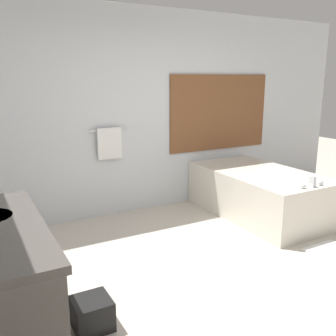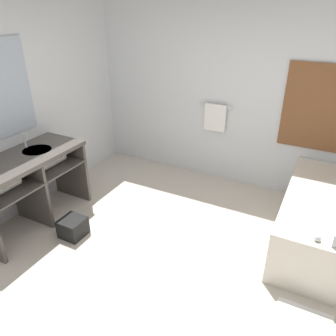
# 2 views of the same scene
# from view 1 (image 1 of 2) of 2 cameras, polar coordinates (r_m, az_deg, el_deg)

# --- Properties ---
(ground_plane) EXTENTS (16.00, 16.00, 0.00)m
(ground_plane) POSITION_cam_1_polar(r_m,az_deg,el_deg) (3.53, 9.29, -17.16)
(ground_plane) COLOR beige
(ground_plane) RESTS_ON ground
(wall_back_with_blinds) EXTENTS (7.40, 0.13, 2.70)m
(wall_back_with_blinds) POSITION_cam_1_polar(r_m,az_deg,el_deg) (5.02, -5.56, 8.33)
(wall_back_with_blinds) COLOR silver
(wall_back_with_blinds) RESTS_ON ground_plane
(bathtub) EXTENTS (1.06, 1.88, 0.72)m
(bathtub) POSITION_cam_1_polar(r_m,az_deg,el_deg) (5.16, 13.74, -3.38)
(bathtub) COLOR silver
(bathtub) RESTS_ON ground_plane
(waste_bin) EXTENTS (0.27, 0.27, 0.23)m
(waste_bin) POSITION_cam_1_polar(r_m,az_deg,el_deg) (2.99, -11.51, -20.90)
(waste_bin) COLOR black
(waste_bin) RESTS_ON ground_plane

